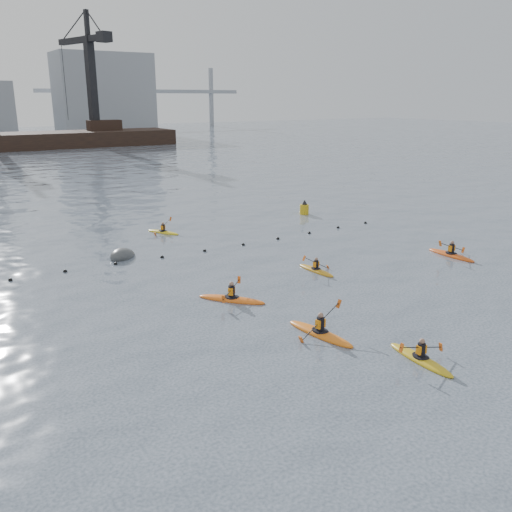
% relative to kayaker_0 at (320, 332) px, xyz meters
% --- Properties ---
extents(ground, '(400.00, 400.00, 0.00)m').
position_rel_kayaker_0_xyz_m(ground, '(0.89, -7.73, -0.11)').
color(ground, '#323E48').
rests_on(ground, ground).
extents(float_line, '(33.24, 0.73, 0.24)m').
position_rel_kayaker_0_xyz_m(float_line, '(0.39, 14.80, -0.08)').
color(float_line, black).
rests_on(float_line, ground).
extents(kayaker_0, '(2.55, 3.73, 1.47)m').
position_rel_kayaker_0_xyz_m(kayaker_0, '(0.00, 0.00, 0.00)').
color(kayaker_0, orange).
rests_on(kayaker_0, ground).
extents(kayaker_1, '(2.24, 3.35, 1.10)m').
position_rel_kayaker_0_xyz_m(kayaker_1, '(1.79, -3.98, -0.01)').
color(kayaker_1, gold).
rests_on(kayaker_1, ground).
extents(kayaker_2, '(2.82, 3.19, 1.14)m').
position_rel_kayaker_0_xyz_m(kayaker_2, '(-1.16, 5.65, -0.00)').
color(kayaker_2, orange).
rests_on(kayaker_2, ground).
extents(kayaker_3, '(2.10, 3.01, 1.22)m').
position_rel_kayaker_0_xyz_m(kayaker_3, '(5.48, 7.16, -0.02)').
color(kayaker_3, '#C28516').
rests_on(kayaker_3, ground).
extents(kayaker_4, '(2.49, 3.63, 1.33)m').
position_rel_kayaker_0_xyz_m(kayaker_4, '(14.89, 4.97, -0.00)').
color(kayaker_4, '#D14D13').
rests_on(kayaker_4, ground).
extents(kayaker_5, '(1.88, 2.88, 1.16)m').
position_rel_kayaker_0_xyz_m(kayaker_5, '(1.61, 20.87, -0.02)').
color(kayaker_5, gold).
rests_on(kayaker_5, ground).
extents(mooring_buoy, '(2.78, 2.84, 1.66)m').
position_rel_kayaker_0_xyz_m(mooring_buoy, '(-3.18, 16.23, -0.11)').
color(mooring_buoy, '#414447').
rests_on(mooring_buoy, ground).
extents(nav_buoy, '(0.80, 0.80, 1.45)m').
position_rel_kayaker_0_xyz_m(nav_buoy, '(14.89, 20.64, 0.33)').
color(nav_buoy, '#BF8C13').
rests_on(nav_buoy, ground).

